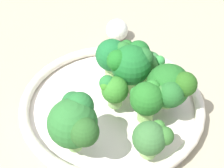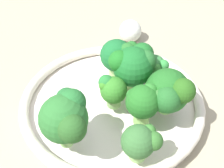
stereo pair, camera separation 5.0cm
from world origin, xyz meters
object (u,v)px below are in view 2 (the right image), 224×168
at_px(broccoli_floret_4, 119,56).
at_px(garlic_bulb, 130,31).
at_px(broccoli_floret_0, 112,90).
at_px(broccoli_floret_2, 134,65).
at_px(broccoli_floret_3, 154,68).
at_px(bowl, 112,104).
at_px(broccoli_floret_1, 169,92).
at_px(broccoli_floret_6, 66,117).
at_px(broccoli_floret_5, 141,142).
at_px(broccoli_floret_7, 144,102).

xyz_separation_m(broccoli_floret_4, garlic_bulb, (-0.13, -0.08, -0.05)).
height_order(broccoli_floret_0, broccoli_floret_2, broccoli_floret_2).
xyz_separation_m(broccoli_floret_3, broccoli_floret_4, (0.03, -0.05, 0.01)).
height_order(broccoli_floret_4, garlic_bulb, broccoli_floret_4).
relative_size(bowl, garlic_bulb, 6.44).
bearing_deg(broccoli_floret_4, broccoli_floret_1, 83.62).
xyz_separation_m(broccoli_floret_1, broccoli_floret_6, (0.14, -0.06, 0.01)).
height_order(broccoli_floret_2, broccoli_floret_3, broccoli_floret_2).
bearing_deg(garlic_bulb, broccoli_floret_6, 24.30).
bearing_deg(broccoli_floret_3, garlic_bulb, -126.94).
bearing_deg(broccoli_floret_6, broccoli_floret_2, -177.65).
height_order(broccoli_floret_0, broccoli_floret_5, broccoli_floret_5).
distance_m(broccoli_floret_2, garlic_bulb, 0.19).
bearing_deg(bowl, broccoli_floret_7, 85.65).
distance_m(bowl, broccoli_floret_0, 0.05).
distance_m(broccoli_floret_1, broccoli_floret_6, 0.15).
xyz_separation_m(broccoli_floret_3, broccoli_floret_5, (0.13, 0.08, 0.00)).
distance_m(broccoli_floret_0, broccoli_floret_4, 0.07).
bearing_deg(broccoli_floret_4, broccoli_floret_3, 118.80).
distance_m(broccoli_floret_2, broccoli_floret_5, 0.13).
xyz_separation_m(broccoli_floret_4, broccoli_floret_7, (0.05, 0.09, -0.00)).
xyz_separation_m(broccoli_floret_0, broccoli_floret_5, (0.05, 0.09, 0.00)).
height_order(broccoli_floret_1, garlic_bulb, broccoli_floret_1).
height_order(bowl, broccoli_floret_4, broccoli_floret_4).
relative_size(broccoli_floret_3, broccoli_floret_6, 0.62).
bearing_deg(broccoli_floret_1, broccoli_floret_2, -94.13).
height_order(broccoli_floret_5, broccoli_floret_7, broccoli_floret_7).
xyz_separation_m(broccoli_floret_5, garlic_bulb, (-0.23, -0.21, -0.04)).
relative_size(bowl, broccoli_floret_4, 4.18).
xyz_separation_m(broccoli_floret_2, broccoli_floret_4, (-0.01, -0.04, -0.01)).
bearing_deg(broccoli_floret_0, broccoli_floret_5, 63.41).
distance_m(bowl, broccoli_floret_4, 0.08).
bearing_deg(broccoli_floret_5, garlic_bulb, -137.38).
relative_size(broccoli_floret_0, broccoli_floret_4, 0.75).
bearing_deg(broccoli_floret_0, broccoli_floret_1, 121.86).
xyz_separation_m(bowl, broccoli_floret_7, (0.00, 0.07, 0.05)).
height_order(broccoli_floret_1, broccoli_floret_4, broccoli_floret_1).
bearing_deg(broccoli_floret_7, garlic_bulb, -135.59).
bearing_deg(broccoli_floret_2, broccoli_floret_0, -0.60).
distance_m(broccoli_floret_1, garlic_bulb, 0.24).
xyz_separation_m(broccoli_floret_1, broccoli_floret_4, (-0.01, -0.11, 0.00)).
bearing_deg(broccoli_floret_5, broccoli_floret_0, -116.59).
bearing_deg(broccoli_floret_1, broccoli_floret_3, -125.00).
bearing_deg(garlic_bulb, broccoli_floret_4, 32.75).
bearing_deg(broccoli_floret_3, bowl, -17.21).
bearing_deg(broccoli_floret_1, broccoli_floret_5, 13.62).
xyz_separation_m(broccoli_floret_4, broccoli_floret_6, (0.15, 0.04, 0.01)).
relative_size(broccoli_floret_4, broccoli_floret_6, 0.85).
xyz_separation_m(broccoli_floret_1, broccoli_floret_2, (-0.01, -0.07, 0.01)).
height_order(broccoli_floret_0, broccoli_floret_3, broccoli_floret_0).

